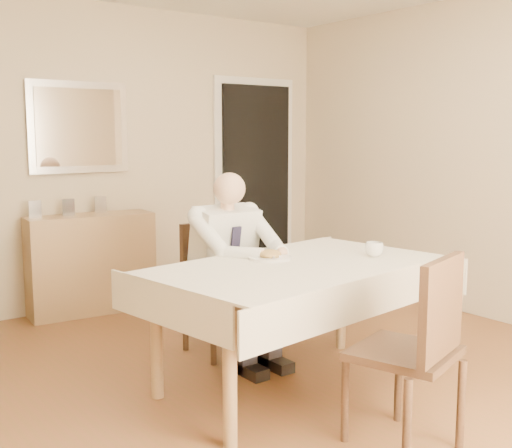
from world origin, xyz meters
TOP-DOWN VIEW (x-y plane):
  - room at (0.00, 0.00)m, footprint 5.00×5.02m
  - doorway at (1.55, 2.46)m, footprint 0.96×0.07m
  - mirror at (-0.28, 2.47)m, footprint 0.86×0.04m
  - dining_table at (0.05, 0.02)m, footprint 1.85×1.25m
  - chair_far at (0.05, 0.90)m, footprint 0.46×0.46m
  - chair_near at (0.01, -0.91)m, footprint 0.57×0.57m
  - seated_man at (0.05, 0.61)m, footprint 0.48×0.72m
  - plate at (0.00, 0.22)m, footprint 0.26×0.26m
  - food at (0.00, 0.22)m, footprint 0.14×0.14m
  - knife at (0.04, 0.16)m, footprint 0.01×0.13m
  - fork at (-0.04, 0.16)m, footprint 0.01×0.13m
  - coffee_mug at (0.57, -0.10)m, footprint 0.13×0.13m
  - sideboard at (-0.28, 2.32)m, footprint 1.06×0.43m
  - photo_frame_left at (-0.70, 2.38)m, footprint 0.10×0.02m
  - photo_frame_center at (-0.44, 2.35)m, footprint 0.10×0.02m
  - photo_frame_right at (-0.14, 2.40)m, footprint 0.10×0.02m

SIDE VIEW (x-z plane):
  - sideboard at x=-0.28m, z-range 0.00..0.83m
  - chair_far at x=0.05m, z-range 0.05..0.94m
  - chair_near at x=0.01m, z-range 0.06..1.02m
  - dining_table at x=0.05m, z-range 0.29..1.04m
  - seated_man at x=0.05m, z-range 0.07..1.31m
  - plate at x=0.00m, z-range 0.75..0.77m
  - knife at x=0.04m, z-range 0.77..0.78m
  - fork at x=-0.04m, z-range 0.77..0.78m
  - food at x=0.00m, z-range 0.76..0.81m
  - coffee_mug at x=0.57m, z-range 0.75..0.84m
  - photo_frame_left at x=-0.70m, z-range 0.83..0.97m
  - photo_frame_center at x=-0.44m, z-range 0.83..0.97m
  - photo_frame_right at x=-0.14m, z-range 0.83..0.97m
  - doorway at x=1.55m, z-range -0.05..2.05m
  - room at x=0.00m, z-range 0.00..2.60m
  - mirror at x=-0.28m, z-range 1.17..1.93m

